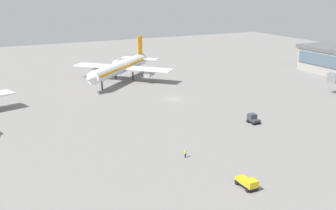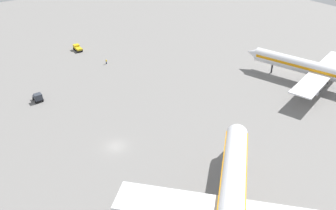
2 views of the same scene
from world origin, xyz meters
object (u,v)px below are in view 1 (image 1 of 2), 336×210
(airplane_at_gate, at_px, (121,67))
(catering_truck, at_px, (117,64))
(baggage_tug, at_px, (253,119))
(ground_crew_worker, at_px, (185,154))
(pushback_tractor, at_px, (247,183))

(airplane_at_gate, height_order, catering_truck, airplane_at_gate)
(baggage_tug, relative_size, ground_crew_worker, 1.92)
(airplane_at_gate, bearing_deg, catering_truck, -149.98)
(pushback_tractor, height_order, catering_truck, catering_truck)
(pushback_tractor, bearing_deg, baggage_tug, 141.36)
(airplane_at_gate, xyz_separation_m, catering_truck, (24.27, -7.36, -3.54))
(airplane_at_gate, bearing_deg, ground_crew_worker, 36.29)
(pushback_tractor, bearing_deg, airplane_at_gate, 173.97)
(catering_truck, bearing_deg, baggage_tug, -133.81)
(airplane_at_gate, relative_size, catering_truck, 7.01)
(catering_truck, height_order, ground_crew_worker, catering_truck)
(catering_truck, bearing_deg, ground_crew_worker, -149.56)
(catering_truck, xyz_separation_m, ground_crew_worker, (-96.73, 20.91, -0.85))
(catering_truck, distance_m, ground_crew_worker, 98.97)
(airplane_at_gate, height_order, pushback_tractor, airplane_at_gate)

